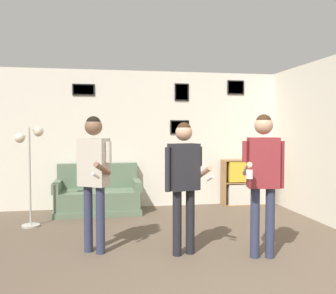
{
  "coord_description": "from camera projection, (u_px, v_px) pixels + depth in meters",
  "views": [
    {
      "loc": [
        -1.05,
        -3.03,
        1.54
      ],
      "look_at": [
        -0.12,
        2.18,
        1.3
      ],
      "focal_mm": 40.0,
      "sensor_mm": 36.0,
      "label": 1
    }
  ],
  "objects": [
    {
      "name": "wall_back",
      "position": [
        155.0,
        139.0,
        7.5
      ],
      "size": [
        7.43,
        0.08,
        2.7
      ],
      "color": "silver",
      "rests_on": "ground_plane"
    },
    {
      "name": "couch",
      "position": [
        98.0,
        197.0,
        6.94
      ],
      "size": [
        1.56,
        0.8,
        0.89
      ],
      "color": "#5B7056",
      "rests_on": "ground_plane"
    },
    {
      "name": "bookshelf",
      "position": [
        246.0,
        182.0,
        7.65
      ],
      "size": [
        1.01,
        0.3,
        0.93
      ],
      "color": "olive",
      "rests_on": "ground_plane"
    },
    {
      "name": "floor_lamp",
      "position": [
        30.0,
        158.0,
        5.9
      ],
      "size": [
        0.44,
        0.28,
        1.59
      ],
      "color": "#ADA89E",
      "rests_on": "ground_plane"
    },
    {
      "name": "person_player_foreground_left",
      "position": [
        94.0,
        169.0,
        4.64
      ],
      "size": [
        0.43,
        0.6,
        1.71
      ],
      "color": "#2D334C",
      "rests_on": "ground_plane"
    },
    {
      "name": "person_player_foreground_center",
      "position": [
        184.0,
        174.0,
        4.57
      ],
      "size": [
        0.55,
        0.42,
        1.63
      ],
      "color": "black",
      "rests_on": "ground_plane"
    },
    {
      "name": "person_watcher_holding_cup",
      "position": [
        263.0,
        170.0,
        4.45
      ],
      "size": [
        0.55,
        0.4,
        1.72
      ],
      "color": "#2D334C",
      "rests_on": "ground_plane"
    }
  ]
}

